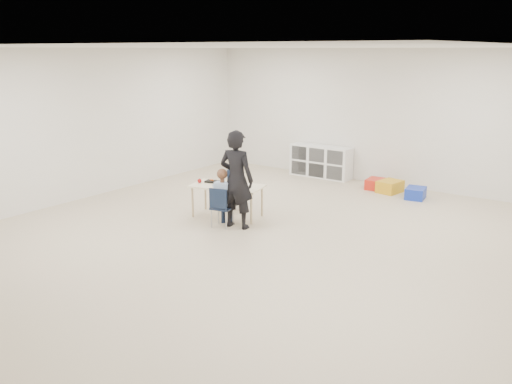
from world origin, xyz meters
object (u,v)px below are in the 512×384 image
Objects in this scene: table at (227,201)px; adult at (237,180)px; cubby_shelf at (321,161)px; chair_near at (222,207)px; child at (222,195)px.

table is 0.79m from adult.
adult reaches higher than table.
cubby_shelf is 0.89× the size of adult.
chair_near is 0.63× the size of child.
chair_near is at bearing -73.90° from table.
table is 3.55m from cubby_shelf.
child is (0.00, 0.00, 0.19)m from chair_near.
adult is (0.48, -0.36, 0.51)m from table.
table is 0.83× the size of adult.
child is 0.74× the size of cubby_shelf.
table is at bearing -45.14° from adult.
child is 0.66× the size of adult.
chair_near is (0.27, -0.47, 0.05)m from table.
adult is (0.21, 0.11, 0.46)m from chair_near.
child reaches higher than cubby_shelf.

